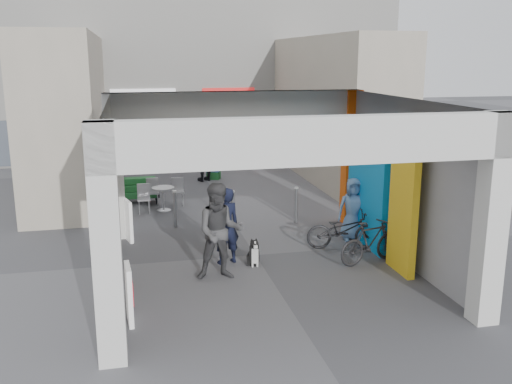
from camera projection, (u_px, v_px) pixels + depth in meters
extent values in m
plane|color=#555459|center=(255.00, 255.00, 12.73)|extent=(90.00, 90.00, 0.00)
cube|color=beige|center=(106.00, 247.00, 7.89)|extent=(0.40, 0.40, 3.50)
cube|color=beige|center=(115.00, 167.00, 13.59)|extent=(0.40, 0.40, 3.50)
cube|color=beige|center=(491.00, 221.00, 9.16)|extent=(0.40, 0.40, 3.50)
cube|color=#EC560D|center=(351.00, 158.00, 14.85)|extent=(0.40, 0.40, 3.50)
plane|color=beige|center=(112.00, 197.00, 10.74)|extent=(0.00, 6.40, 6.40)
plane|color=#949499|center=(404.00, 182.00, 12.00)|extent=(0.00, 6.40, 6.40)
cube|color=#0D8AD8|center=(367.00, 186.00, 13.16)|extent=(0.15, 2.00, 2.80)
cube|color=yellow|center=(403.00, 206.00, 11.45)|extent=(0.15, 1.00, 2.80)
plane|color=#B0B0AC|center=(267.00, 100.00, 10.96)|extent=(6.40, 6.40, 0.00)
cube|color=beige|center=(237.00, 106.00, 13.94)|extent=(6.40, 0.30, 0.70)
cube|color=beige|center=(316.00, 141.00, 8.15)|extent=(6.40, 0.30, 0.70)
cube|color=white|center=(236.00, 107.00, 14.11)|extent=(4.20, 0.05, 0.55)
cube|color=white|center=(187.00, 64.00, 25.09)|extent=(18.00, 4.00, 8.00)
cube|color=#515966|center=(194.00, 138.00, 23.84)|extent=(16.20, 0.06, 1.80)
cube|color=white|center=(143.00, 95.00, 23.01)|extent=(2.60, 0.06, 0.50)
cube|color=red|center=(229.00, 94.00, 23.75)|extent=(2.20, 0.06, 0.50)
cube|color=#A99D8C|center=(69.00, 115.00, 18.32)|extent=(2.00, 9.00, 5.00)
cube|color=#A99D8C|center=(333.00, 109.00, 20.22)|extent=(2.00, 9.00, 5.00)
cylinder|color=gray|center=(175.00, 209.00, 14.72)|extent=(0.09, 0.09, 0.95)
cylinder|color=gray|center=(233.00, 208.00, 14.94)|extent=(0.09, 0.09, 0.90)
cylinder|color=gray|center=(296.00, 205.00, 15.12)|extent=(0.09, 0.09, 0.95)
cube|color=white|center=(129.00, 294.00, 9.40)|extent=(0.12, 0.55, 1.00)
cube|color=red|center=(131.00, 291.00, 9.40)|extent=(0.07, 0.39, 0.40)
cube|color=white|center=(128.00, 221.00, 13.61)|extent=(0.22, 0.55, 1.00)
cube|color=red|center=(130.00, 219.00, 13.61)|extent=(0.14, 0.38, 0.40)
cylinder|color=#A3A3A8|center=(163.00, 199.00, 16.33)|extent=(0.06, 0.06, 0.66)
cylinder|color=#A3A3A8|center=(164.00, 210.00, 16.41)|extent=(0.41, 0.41, 0.02)
cylinder|color=#A3A3A8|center=(163.00, 188.00, 16.25)|extent=(0.64, 0.64, 0.05)
cube|color=#A3A3A8|center=(144.00, 206.00, 16.07)|extent=(0.35, 0.35, 0.41)
cube|color=#A3A3A8|center=(143.00, 191.00, 16.13)|extent=(0.35, 0.05, 0.41)
cube|color=#A3A3A8|center=(178.00, 199.00, 16.89)|extent=(0.35, 0.35, 0.41)
cube|color=#A3A3A8|center=(177.00, 184.00, 16.96)|extent=(0.35, 0.05, 0.41)
cube|color=#A3A3A8|center=(153.00, 199.00, 16.83)|extent=(0.35, 0.35, 0.41)
cube|color=#A3A3A8|center=(152.00, 185.00, 16.89)|extent=(0.35, 0.05, 0.41)
cube|color=black|center=(140.00, 198.00, 17.25)|extent=(1.13, 0.57, 0.28)
cube|color=#1A5C26|center=(140.00, 195.00, 17.08)|extent=(0.94, 0.33, 0.17)
cube|color=#1A5C26|center=(140.00, 188.00, 17.17)|extent=(0.94, 0.33, 0.17)
cube|color=#1A5C26|center=(139.00, 180.00, 17.26)|extent=(0.94, 0.33, 0.17)
cube|color=#1A5C26|center=(214.00, 175.00, 20.60)|extent=(0.55, 0.50, 0.28)
cube|color=#294A99|center=(213.00, 168.00, 20.53)|extent=(0.55, 0.50, 0.28)
cube|color=black|center=(253.00, 259.00, 12.17)|extent=(0.23, 0.30, 0.23)
cube|color=black|center=(254.00, 253.00, 12.01)|extent=(0.18, 0.15, 0.34)
cube|color=silver|center=(255.00, 256.00, 11.94)|extent=(0.14, 0.03, 0.32)
cylinder|color=silver|center=(252.00, 261.00, 11.98)|extent=(0.04, 0.04, 0.26)
cylinder|color=silver|center=(257.00, 261.00, 12.00)|extent=(0.04, 0.04, 0.26)
sphere|color=black|center=(254.00, 244.00, 11.95)|extent=(0.18, 0.18, 0.18)
cube|color=silver|center=(255.00, 246.00, 11.86)|extent=(0.08, 0.11, 0.06)
cone|color=black|center=(252.00, 240.00, 11.95)|extent=(0.07, 0.07, 0.08)
cone|color=black|center=(256.00, 240.00, 11.97)|extent=(0.07, 0.07, 0.08)
imported|color=black|center=(226.00, 226.00, 12.06)|extent=(0.69, 0.55, 1.66)
imported|color=#404042|center=(220.00, 232.00, 11.19)|extent=(1.00, 0.81, 1.95)
imported|color=#628BBE|center=(353.00, 209.00, 13.64)|extent=(0.82, 0.60, 1.52)
imported|color=black|center=(205.00, 155.00, 20.08)|extent=(1.18, 0.83, 1.85)
imported|color=black|center=(343.00, 230.00, 13.09)|extent=(1.76, 0.85, 0.88)
imported|color=black|center=(371.00, 242.00, 12.15)|extent=(1.62, 0.85, 0.94)
imported|color=silver|center=(258.00, 147.00, 24.07)|extent=(3.86, 2.60, 1.22)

